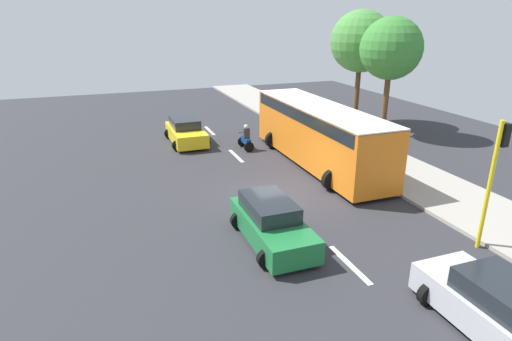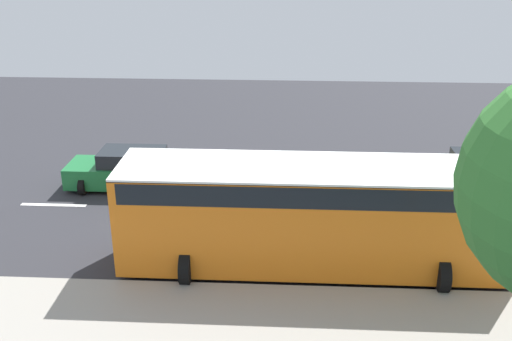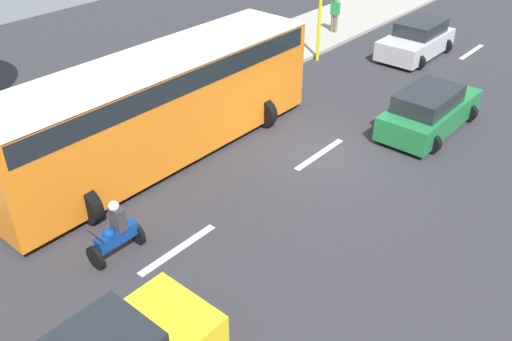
% 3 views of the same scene
% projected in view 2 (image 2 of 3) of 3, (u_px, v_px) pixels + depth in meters
% --- Properties ---
extents(ground_plane, '(40.00, 60.00, 0.10)m').
position_uv_depth(ground_plane, '(218.00, 210.00, 21.00)').
color(ground_plane, '#2D2D33').
extents(sidewalk, '(4.00, 60.00, 0.15)m').
position_uv_depth(sidewalk, '(186.00, 329.00, 14.47)').
color(sidewalk, '#9E998E').
rests_on(sidewalk, ground).
extents(lane_stripe_north, '(0.20, 2.40, 0.01)m').
position_uv_depth(lane_stripe_north, '(54.00, 205.00, 21.28)').
color(lane_stripe_north, white).
rests_on(lane_stripe_north, ground).
extents(lane_stripe_mid, '(0.20, 2.40, 0.01)m').
position_uv_depth(lane_stripe_mid, '(218.00, 209.00, 20.98)').
color(lane_stripe_mid, white).
rests_on(lane_stripe_mid, ground).
extents(lane_stripe_south, '(0.20, 2.40, 0.01)m').
position_uv_depth(lane_stripe_south, '(387.00, 213.00, 20.68)').
color(lane_stripe_south, white).
rests_on(lane_stripe_south, ground).
extents(car_yellow_cab, '(2.30, 4.35, 1.52)m').
position_uv_depth(car_yellow_cab, '(478.00, 174.00, 22.17)').
color(car_yellow_cab, yellow).
rests_on(car_yellow_cab, ground).
extents(car_green, '(2.19, 4.32, 1.52)m').
position_uv_depth(car_green, '(127.00, 170.00, 22.56)').
color(car_green, '#1E7238').
rests_on(car_green, ground).
extents(city_bus, '(3.20, 11.00, 3.16)m').
position_uv_depth(city_bus, '(313.00, 209.00, 16.71)').
color(city_bus, orange).
rests_on(city_bus, ground).
extents(motorcycle, '(0.60, 1.30, 1.53)m').
position_uv_depth(motorcycle, '(425.00, 209.00, 19.50)').
color(motorcycle, black).
rests_on(motorcycle, ground).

